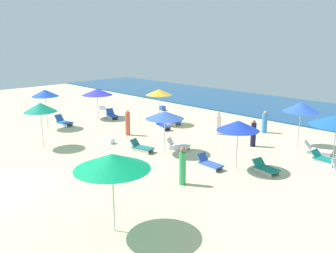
{
  "coord_description": "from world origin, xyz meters",
  "views": [
    {
      "loc": [
        14.76,
        -4.47,
        6.21
      ],
      "look_at": [
        -0.55,
        10.37,
        0.87
      ],
      "focal_mm": 38.33,
      "sensor_mm": 36.0,
      "label": 1
    }
  ],
  "objects": [
    {
      "name": "umbrella_5",
      "position": [
        -8.89,
        10.79,
        2.07
      ],
      "size": [
        2.38,
        2.38,
        2.31
      ],
      "color": "silver",
      "rests_on": "ground_plane"
    },
    {
      "name": "umbrella_0",
      "position": [
        5.36,
        9.22,
        2.19
      ],
      "size": [
        2.02,
        2.02,
        2.43
      ],
      "color": "silver",
      "rests_on": "ground_plane"
    },
    {
      "name": "umbrella_2",
      "position": [
        1.08,
        8.54,
        2.13
      ],
      "size": [
        2.1,
        2.1,
        2.34
      ],
      "color": "silver",
      "rests_on": "ground_plane"
    },
    {
      "name": "umbrella_1",
      "position": [
        5.9,
        1.66,
        2.42
      ],
      "size": [
        2.45,
        2.45,
        2.67
      ],
      "color": "silver",
      "rests_on": "ground_plane"
    },
    {
      "name": "umbrella_4",
      "position": [
        -8.62,
        6.43,
        2.48
      ],
      "size": [
        1.83,
        1.83,
        2.72
      ],
      "color": "silver",
      "rests_on": "ground_plane"
    },
    {
      "name": "beachgoer_2",
      "position": [
        0.71,
        13.7,
        0.69
      ],
      "size": [
        0.51,
        0.51,
        1.51
      ],
      "rotation": [
        0.0,
        0.0,
        1.15
      ],
      "color": "white",
      "rests_on": "ground_plane"
    },
    {
      "name": "lounge_chair_5_0",
      "position": [
        -8.03,
        11.5,
        0.25
      ],
      "size": [
        1.52,
        0.94,
        0.68
      ],
      "rotation": [
        0.0,
        0.0,
        1.3
      ],
      "color": "silver",
      "rests_on": "ground_plane"
    },
    {
      "name": "lounge_chair_2_1",
      "position": [
        1.19,
        9.45,
        0.24
      ],
      "size": [
        1.42,
        1.1,
        0.64
      ],
      "rotation": [
        0.0,
        0.0,
        2.02
      ],
      "color": "silver",
      "rests_on": "ground_plane"
    },
    {
      "name": "ocean",
      "position": [
        0.0,
        24.79,
        0.06
      ],
      "size": [
        60.0,
        10.41,
        0.12
      ],
      "primitive_type": "cube",
      "color": "navy",
      "rests_on": "ground_plane"
    },
    {
      "name": "umbrella_3",
      "position": [
        -4.54,
        4.18,
        2.35
      ],
      "size": [
        1.83,
        1.83,
        2.62
      ],
      "color": "silver",
      "rests_on": "ground_plane"
    },
    {
      "name": "lounge_chair_0_0",
      "position": [
        6.54,
        9.87,
        0.22
      ],
      "size": [
        1.34,
        0.85,
        0.57
      ],
      "rotation": [
        0.0,
        0.0,
        1.4
      ],
      "color": "silver",
      "rests_on": "ground_plane"
    },
    {
      "name": "beachgoer_1",
      "position": [
        -3.24,
        9.34,
        0.8
      ],
      "size": [
        0.32,
        0.32,
        1.7
      ],
      "rotation": [
        0.0,
        0.0,
        0.01
      ],
      "color": "#DA513F",
      "rests_on": "ground_plane"
    },
    {
      "name": "lounge_chair_7_1",
      "position": [
        7.93,
        13.12,
        0.24
      ],
      "size": [
        1.28,
        0.71,
        0.6
      ],
      "rotation": [
        0.0,
        0.0,
        1.5
      ],
      "color": "silver",
      "rests_on": "ground_plane"
    },
    {
      "name": "lounge_chair_6_0",
      "position": [
        -2.83,
        12.07,
        0.28
      ],
      "size": [
        1.54,
        0.93,
        0.8
      ],
      "rotation": [
        0.0,
        0.0,
        1.29
      ],
      "color": "silver",
      "rests_on": "ground_plane"
    },
    {
      "name": "beachgoer_0",
      "position": [
        2.61,
        16.25,
        0.67
      ],
      "size": [
        0.49,
        0.49,
        1.47
      ],
      "rotation": [
        0.0,
        0.0,
        3.69
      ],
      "color": "#3F7FD1",
      "rests_on": "ground_plane"
    },
    {
      "name": "lounge_chair_5_1",
      "position": [
        -9.66,
        12.0,
        0.25
      ],
      "size": [
        1.51,
        0.78,
        0.62
      ],
      "rotation": [
        0.0,
        0.0,
        1.44
      ],
      "color": "silver",
      "rests_on": "ground_plane"
    },
    {
      "name": "cooler_box_0",
      "position": [
        -7.56,
        16.5,
        0.2
      ],
      "size": [
        0.51,
        0.44,
        0.39
      ],
      "primitive_type": "cube",
      "rotation": [
        0.0,
        0.0,
        2.97
      ],
      "color": "#2C51B3",
      "rests_on": "ground_plane"
    },
    {
      "name": "lounge_chair_4_0",
      "position": [
        -8.5,
        7.59,
        0.27
      ],
      "size": [
        1.49,
        0.85,
        0.74
      ],
      "rotation": [
        0.0,
        0.0,
        1.75
      ],
      "color": "silver",
      "rests_on": "ground_plane"
    },
    {
      "name": "lounge_chair_8_0",
      "position": [
        7.03,
        14.34,
        0.24
      ],
      "size": [
        1.57,
        1.02,
        0.68
      ],
      "rotation": [
        0.0,
        0.0,
        1.87
      ],
      "color": "silver",
      "rests_on": "ground_plane"
    },
    {
      "name": "lounge_chair_2_0",
      "position": [
        0.07,
        7.71,
        0.25
      ],
      "size": [
        1.41,
        0.88,
        0.66
      ],
      "rotation": [
        0.0,
        0.0,
        1.83
      ],
      "color": "silver",
      "rests_on": "ground_plane"
    },
    {
      "name": "lounge_chair_0_1",
      "position": [
        4.34,
        8.44,
        0.23
      ],
      "size": [
        1.34,
        0.64,
        0.63
      ],
      "rotation": [
        0.0,
        0.0,
        1.51
      ],
      "color": "silver",
      "rests_on": "ground_plane"
    },
    {
      "name": "umbrella_6",
      "position": [
        -4.02,
        12.83,
        2.36
      ],
      "size": [
        1.89,
        1.89,
        2.57
      ],
      "color": "silver",
      "rests_on": "ground_plane"
    },
    {
      "name": "beachgoer_5",
      "position": [
        3.81,
        13.04,
        0.74
      ],
      "size": [
        0.38,
        0.38,
        1.58
      ],
      "rotation": [
        0.0,
        0.0,
        2.87
      ],
      "color": "#181537",
      "rests_on": "ground_plane"
    },
    {
      "name": "umbrella_8",
      "position": [
        5.69,
        14.82,
        2.36
      ],
      "size": [
        2.0,
        2.0,
        2.63
      ],
      "color": "silver",
      "rests_on": "ground_plane"
    },
    {
      "name": "cooler_box_1",
      "position": [
        -2.55,
        7.37,
        0.16
      ],
      "size": [
        0.66,
        0.5,
        0.32
      ],
      "primitive_type": "cube",
      "rotation": [
        0.0,
        0.0,
        3.37
      ],
      "color": "white",
      "rests_on": "ground_plane"
    },
    {
      "name": "lounge_chair_6_1",
      "position": [
        -3.43,
        13.46,
        0.27
      ],
      "size": [
        1.46,
        0.79,
        0.74
      ],
      "rotation": [
        0.0,
        0.0,
        1.66
      ],
      "color": "silver",
      "rests_on": "ground_plane"
    },
    {
      "name": "beachgoer_3",
      "position": [
        4.79,
        6.06,
        0.81
      ],
      "size": [
        0.4,
        0.4,
        1.68
      ],
      "rotation": [
        0.0,
        0.0,
        2.06
      ],
      "color": "#34A860",
      "rests_on": "ground_plane"
    }
  ]
}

